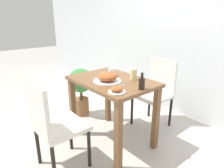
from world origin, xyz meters
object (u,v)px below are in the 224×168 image
object	(u,v)px
chair_near	(53,123)
chair_far	(156,89)
side_plate	(117,90)
food_plate	(107,78)
potted_plant_left	(81,86)
sauce_bottle	(142,83)
drink_cup	(112,72)
juice_glass	(133,74)

from	to	relation	value
chair_near	chair_far	xyz separation A→B (m)	(0.05, 1.42, 0.00)
chair_far	side_plate	distance (m)	1.00
chair_near	chair_far	world-z (taller)	same
food_plate	potted_plant_left	distance (m)	0.92
food_plate	sauce_bottle	distance (m)	0.39
sauce_bottle	potted_plant_left	world-z (taller)	sauce_bottle
chair_far	food_plate	xyz separation A→B (m)	(-0.04, -0.79, 0.30)
side_plate	potted_plant_left	size ratio (longest dim) A/B	0.22
chair_near	side_plate	xyz separation A→B (m)	(0.31, 0.49, 0.28)
chair_far	drink_cup	xyz separation A→B (m)	(-0.18, -0.62, 0.30)
side_plate	chair_far	bearing A→B (deg)	105.65
juice_glass	drink_cup	bearing A→B (deg)	-161.91
side_plate	drink_cup	bearing A→B (deg)	144.76
juice_glass	sauce_bottle	distance (m)	0.30
side_plate	drink_cup	size ratio (longest dim) A/B	1.80
side_plate	potted_plant_left	bearing A→B (deg)	164.81
drink_cup	sauce_bottle	distance (m)	0.52
juice_glass	sauce_bottle	bearing A→B (deg)	-31.28
food_plate	side_plate	xyz separation A→B (m)	(0.30, -0.13, -0.02)
juice_glass	food_plate	bearing A→B (deg)	-115.22
juice_glass	sauce_bottle	size ratio (longest dim) A/B	0.74
juice_glass	potted_plant_left	xyz separation A→B (m)	(-0.95, -0.09, -0.37)
side_plate	sauce_bottle	world-z (taller)	sauce_bottle
side_plate	juice_glass	bearing A→B (deg)	114.08
chair_near	juice_glass	xyz separation A→B (m)	(0.13, 0.89, 0.32)
side_plate	juice_glass	world-z (taller)	juice_glass
chair_far	sauce_bottle	bearing A→B (deg)	-63.67
food_plate	potted_plant_left	bearing A→B (deg)	168.24
chair_near	juice_glass	size ratio (longest dim) A/B	7.29
chair_far	sauce_bottle	distance (m)	0.83
chair_far	drink_cup	size ratio (longest dim) A/B	10.07
drink_cup	potted_plant_left	xyz separation A→B (m)	(-0.69, -0.00, -0.35)
juice_glass	potted_plant_left	distance (m)	1.03
food_plate	sauce_bottle	xyz separation A→B (m)	(0.38, 0.10, 0.02)
chair_near	potted_plant_left	xyz separation A→B (m)	(-0.82, 0.80, -0.05)
food_plate	juice_glass	world-z (taller)	juice_glass
food_plate	juice_glass	distance (m)	0.29
drink_cup	sauce_bottle	world-z (taller)	sauce_bottle
chair_near	drink_cup	bearing A→B (deg)	-81.01
potted_plant_left	food_plate	bearing A→B (deg)	-11.76
drink_cup	side_plate	bearing A→B (deg)	-35.24
chair_near	drink_cup	xyz separation A→B (m)	(-0.13, 0.80, 0.30)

